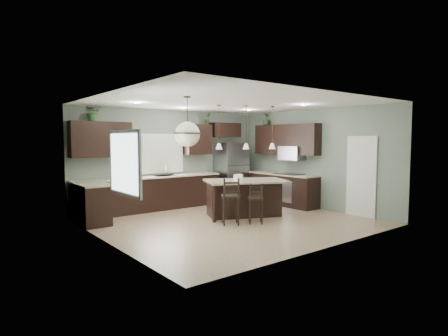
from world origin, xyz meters
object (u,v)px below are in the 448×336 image
at_px(kitchen_island, 246,198).
at_px(plant_back_left, 93,112).
at_px(refrigerator, 231,172).
at_px(bar_stool_center, 256,203).
at_px(bar_stool_left, 230,201).
at_px(serving_dish, 238,177).

bearing_deg(kitchen_island, plant_back_left, 166.97).
distance_m(refrigerator, bar_stool_center, 3.32).
bearing_deg(plant_back_left, bar_stool_center, -48.82).
height_order(refrigerator, bar_stool_left, refrigerator).
height_order(refrigerator, plant_back_left, plant_back_left).
bearing_deg(refrigerator, serving_dish, -124.95).
distance_m(kitchen_island, bar_stool_left, 1.04).
bearing_deg(refrigerator, plant_back_left, 177.58).
distance_m(refrigerator, serving_dish, 2.47).
xyz_separation_m(refrigerator, kitchen_island, (-1.23, -2.11, -0.46)).
bearing_deg(serving_dish, refrigerator, 55.05).
bearing_deg(plant_back_left, serving_dish, -37.76).
height_order(kitchen_island, bar_stool_center, bar_stool_center).
xyz_separation_m(serving_dish, bar_stool_center, (-0.18, -0.84, -0.52)).
relative_size(kitchen_island, bar_stool_center, 2.11).
bearing_deg(bar_stool_left, serving_dish, 71.11).
xyz_separation_m(bar_stool_left, plant_back_left, (-2.12, 2.79, 2.09)).
bearing_deg(serving_dish, plant_back_left, 142.24).
height_order(kitchen_island, plant_back_left, plant_back_left).
distance_m(serving_dish, bar_stool_center, 1.01).
height_order(bar_stool_center, plant_back_left, plant_back_left).
distance_m(refrigerator, bar_stool_left, 3.40).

